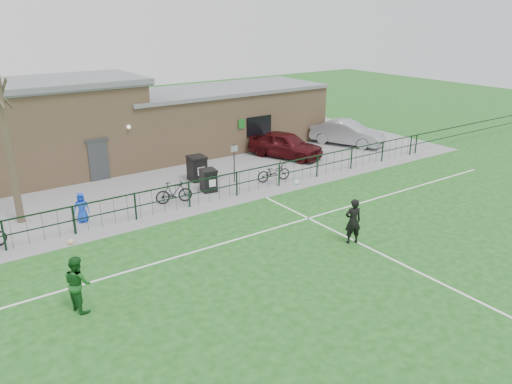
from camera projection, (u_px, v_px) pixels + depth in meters
ground at (341, 269)px, 16.83m from camera, size 90.00×90.00×0.00m
paving_strip at (167, 171)px, 27.23m from camera, size 34.00×13.00×0.02m
pitch_line_touch at (221, 201)px, 22.84m from camera, size 28.00×0.10×0.01m
pitch_line_mid at (270, 229)px, 19.91m from camera, size 28.00×0.10×0.01m
pitch_line_perp at (381, 254)px, 17.91m from camera, size 0.10×16.00×0.01m
perimeter_fence at (218, 188)px, 22.79m from camera, size 28.00×0.10×1.20m
bare_tree at (9, 152)px, 19.59m from camera, size 0.30×0.30×6.00m
wheelie_bin_left at (208, 181)px, 23.98m from camera, size 0.77×0.84×1.00m
wheelie_bin_right at (197, 169)px, 25.50m from camera, size 0.84×0.94×1.19m
sign_post at (234, 163)px, 25.04m from camera, size 0.07×0.07×2.00m
car_maroon at (285, 145)px, 29.51m from camera, size 3.37×4.85×1.53m
car_silver at (347, 133)px, 32.30m from camera, size 3.40×4.96×1.55m
bicycle_d at (174, 192)px, 22.48m from camera, size 1.74×0.87×1.00m
bicycle_e at (274, 172)px, 25.41m from camera, size 1.89×0.93×0.95m
spectator_child at (82, 207)px, 20.39m from camera, size 0.73×0.61×1.26m
goalkeeper_kick at (352, 220)px, 18.52m from camera, size 1.10×3.02×1.89m
outfield_player at (78, 283)px, 14.33m from camera, size 0.82×0.95×1.69m
ball_ground at (71, 242)px, 18.60m from camera, size 0.23×0.23×0.23m
clubhouse at (127, 123)px, 28.31m from camera, size 24.25×5.40×4.96m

